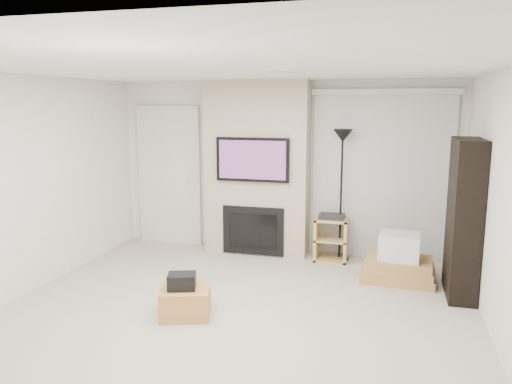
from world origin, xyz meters
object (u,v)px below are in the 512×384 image
(bookshelf, at_px, (464,219))
(floor_lamp, at_px, (342,158))
(ottoman, at_px, (186,301))
(av_stand, at_px, (331,236))
(box_stack, at_px, (399,262))

(bookshelf, bearing_deg, floor_lamp, 146.06)
(ottoman, distance_m, av_stand, 2.58)
(floor_lamp, xyz_separation_m, box_stack, (0.80, -0.65, -1.22))
(floor_lamp, bearing_deg, av_stand, -144.99)
(av_stand, height_order, bookshelf, bookshelf)
(floor_lamp, distance_m, bookshelf, 1.85)
(ottoman, bearing_deg, bookshelf, 25.27)
(ottoman, height_order, box_stack, box_stack)
(ottoman, relative_size, av_stand, 0.76)
(ottoman, xyz_separation_m, floor_lamp, (1.36, 2.32, 1.29))
(av_stand, bearing_deg, box_stack, -32.16)
(ottoman, bearing_deg, floor_lamp, 59.67)
(ottoman, relative_size, box_stack, 0.54)
(av_stand, xyz_separation_m, box_stack, (0.91, -0.57, -0.12))
(floor_lamp, distance_m, av_stand, 1.11)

